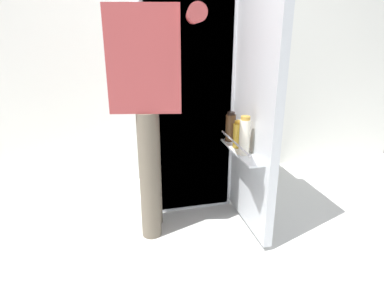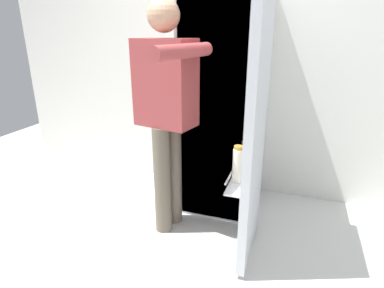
% 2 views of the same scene
% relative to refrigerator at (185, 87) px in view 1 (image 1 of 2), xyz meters
% --- Properties ---
extents(ground_plane, '(6.65, 6.65, 0.00)m').
position_rel_refrigerator_xyz_m(ground_plane, '(-0.02, -0.50, -0.83)').
color(ground_plane, silver).
extents(kitchen_wall, '(4.40, 0.10, 2.56)m').
position_rel_refrigerator_xyz_m(kitchen_wall, '(-0.02, 0.40, 0.44)').
color(kitchen_wall, silver).
rests_on(kitchen_wall, ground_plane).
extents(refrigerator, '(0.64, 1.18, 1.67)m').
position_rel_refrigerator_xyz_m(refrigerator, '(0.00, 0.00, 0.00)').
color(refrigerator, silver).
rests_on(refrigerator, ground_plane).
extents(person, '(0.52, 0.74, 1.58)m').
position_rel_refrigerator_xyz_m(person, '(-0.31, -0.43, 0.10)').
color(person, '#665B4C').
rests_on(person, ground_plane).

